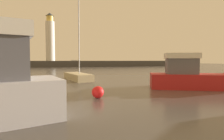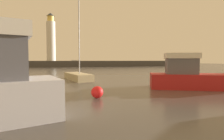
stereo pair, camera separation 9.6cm
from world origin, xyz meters
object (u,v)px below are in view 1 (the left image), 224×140
object	(u,v)px
lighthouse	(50,38)
mooring_buoy	(98,92)
sailboat_moored	(78,76)
motorboat_0	(206,78)

from	to	relation	value
lighthouse	mooring_buoy	distance (m)	57.19
sailboat_moored	mooring_buoy	xyz separation A→B (m)	(-0.25, -11.16, -0.09)
lighthouse	sailboat_moored	bearing A→B (deg)	-85.64
lighthouse	motorboat_0	bearing A→B (deg)	-77.17
motorboat_0	mooring_buoy	xyz separation A→B (m)	(-9.41, -0.92, -0.51)
lighthouse	mooring_buoy	world-z (taller)	lighthouse
sailboat_moored	lighthouse	bearing A→B (deg)	94.36
lighthouse	mooring_buoy	xyz separation A→B (m)	(3.20, -56.28, -9.64)
lighthouse	sailboat_moored	xyz separation A→B (m)	(3.44, -45.12, -9.55)
motorboat_0	sailboat_moored	size ratio (longest dim) A/B	0.92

